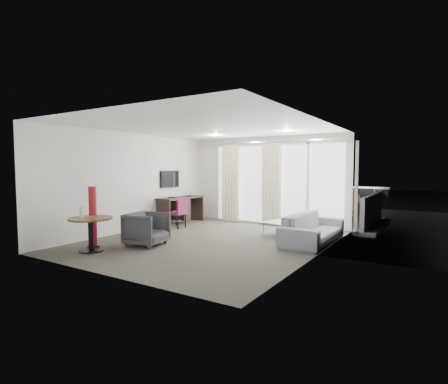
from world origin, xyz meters
The scene contains 28 objects.
floor centered at (0.00, 0.00, 0.00)m, with size 5.00×6.00×0.00m, color #47433B.
ceiling centered at (0.00, 0.00, 2.60)m, with size 5.00×6.00×0.00m, color white.
wall_left centered at (-2.50, 0.00, 1.30)m, with size 0.00×6.00×2.60m, color silver.
wall_right centered at (2.50, 0.00, 1.30)m, with size 0.00×6.00×2.60m, color silver.
wall_front centered at (0.00, -3.00, 1.30)m, with size 5.00×0.00×2.60m, color silver.
window_panel centered at (0.30, 2.98, 1.20)m, with size 4.00×0.02×2.38m, color white, non-canonical shape.
window_frame centered at (0.30, 2.97, 1.20)m, with size 4.10×0.06×2.44m, color white, non-canonical shape.
curtain_left centered at (-1.15, 2.82, 1.20)m, with size 0.60×0.20×2.38m, color beige, non-canonical shape.
curtain_right centered at (0.25, 2.82, 1.20)m, with size 0.60×0.20×2.38m, color beige, non-canonical shape.
curtain_track centered at (0.00, 2.82, 2.45)m, with size 4.80×0.04×0.04m, color #B2B2B7, non-canonical shape.
downlight_a centered at (-0.90, 1.60, 2.59)m, with size 0.12×0.12×0.02m, color #FFE0B2.
downlight_b centered at (1.20, 1.60, 2.59)m, with size 0.12×0.12×0.02m, color #FFE0B2.
desk centered at (-2.21, 1.67, 0.40)m, with size 0.53×1.71×0.80m, color black, non-canonical shape.
tv centered at (-2.46, 1.45, 1.35)m, with size 0.05×0.80×0.50m, color black, non-canonical shape.
desk_chair centered at (-1.79, 0.97, 0.41)m, with size 0.45×0.42×0.83m, color #6C1A45, non-canonical shape.
round_table centered at (-1.48, -2.10, 0.34)m, with size 0.86×0.86×0.69m, color #4B3017, non-canonical shape.
menu_card centered at (-1.59, -2.23, 0.72)m, with size 0.12×0.02×0.22m, color white, non-canonical shape.
red_lamp centered at (-1.80, -1.80, 0.65)m, with size 0.26×0.26×1.29m, color maroon.
tub_armchair centered at (-0.93, -1.09, 0.36)m, with size 0.77×0.79×0.72m, color #37373A.
coffee_table centered at (1.18, 1.41, 0.18)m, with size 0.79×0.79×0.35m, color gray, non-canonical shape.
remote centered at (1.21, 1.55, 0.36)m, with size 0.05×0.16×0.02m, color black, non-canonical shape.
magazine centered at (1.29, 1.41, 0.36)m, with size 0.23×0.29×0.02m, color gray, non-canonical shape.
sofa centered at (2.05, 1.15, 0.32)m, with size 2.22×0.87×0.65m, color gray.
terrace_slab centered at (0.30, 4.50, -0.06)m, with size 5.60×3.00×0.12m, color #4D4D50.
rattan_chair_a centered at (1.00, 4.11, 0.41)m, with size 0.56×0.56×0.81m, color #533A1D, non-canonical shape.
rattan_chair_b centered at (2.03, 4.86, 0.41)m, with size 0.56×0.56×0.82m, color #533A1D, non-canonical shape.
rattan_table centered at (0.92, 4.41, 0.23)m, with size 0.47×0.47×0.47m, color #533A1D, non-canonical shape.
balustrade centered at (0.30, 5.95, 0.50)m, with size 5.50×0.06×1.05m, color #B2B2B7, non-canonical shape.
Camera 1 is at (4.49, -6.57, 1.69)m, focal length 28.00 mm.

